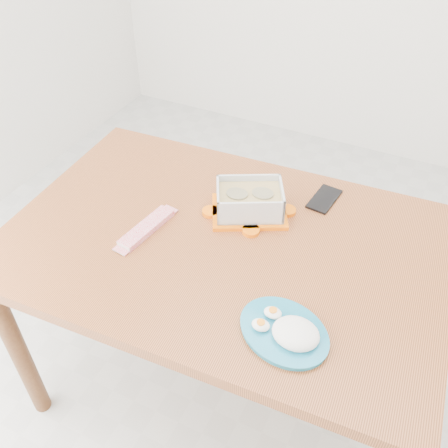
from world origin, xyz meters
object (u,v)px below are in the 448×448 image
at_px(dining_table, 224,261).
at_px(rice_plate, 288,331).
at_px(food_container, 250,201).
at_px(orange_fruit, 255,198).
at_px(smartphone, 324,199).

height_order(dining_table, rice_plate, rice_plate).
bearing_deg(dining_table, rice_plate, -43.07).
height_order(food_container, orange_fruit, food_container).
bearing_deg(food_container, rice_plate, -82.22).
bearing_deg(smartphone, dining_table, -117.61).
xyz_separation_m(food_container, orange_fruit, (0.00, 0.04, -0.01)).
bearing_deg(food_container, orange_fruit, 58.11).
relative_size(orange_fruit, smartphone, 0.49).
bearing_deg(smartphone, rice_plate, -75.40).
bearing_deg(orange_fruit, dining_table, -96.47).
xyz_separation_m(dining_table, rice_plate, (0.29, -0.24, 0.11)).
height_order(dining_table, smartphone, smartphone).
distance_m(orange_fruit, rice_plate, 0.50).
xyz_separation_m(rice_plate, smartphone, (-0.08, 0.55, -0.02)).
xyz_separation_m(food_container, rice_plate, (0.27, -0.39, -0.03)).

